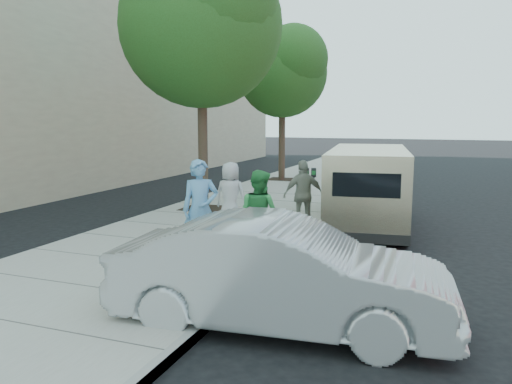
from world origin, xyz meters
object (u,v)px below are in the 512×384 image
(person_officer, at_px, (200,209))
(person_green_shirt, at_px, (259,215))
(tree_near, at_px, (202,20))
(tree_far, at_px, (283,69))
(van, at_px, (368,186))
(person_gray_shirt, at_px, (231,196))
(parking_meter, at_px, (310,184))
(person_striped_polo, at_px, (303,195))
(sedan, at_px, (281,274))

(person_officer, height_order, person_green_shirt, person_officer)
(tree_near, distance_m, tree_far, 7.63)
(van, distance_m, person_gray_shirt, 3.61)
(parking_meter, distance_m, person_striped_polo, 0.47)
(person_officer, bearing_deg, parking_meter, 38.83)
(person_striped_polo, bearing_deg, person_green_shirt, 57.08)
(van, bearing_deg, tree_near, 170.67)
(tree_near, bearing_deg, person_green_shirt, -53.12)
(van, distance_m, person_green_shirt, 4.50)
(tree_far, distance_m, person_gray_shirt, 10.78)
(parking_meter, xyz_separation_m, sedan, (1.09, -5.74, -0.45))
(van, bearing_deg, person_gray_shirt, -151.82)
(van, height_order, person_officer, person_officer)
(van, bearing_deg, sedan, -98.41)
(person_gray_shirt, bearing_deg, van, -145.42)
(tree_near, bearing_deg, van, -2.31)
(van, relative_size, sedan, 1.25)
(tree_near, relative_size, sedan, 1.66)
(tree_far, relative_size, van, 1.15)
(person_officer, xyz_separation_m, person_gray_shirt, (-0.48, 2.53, -0.13))
(person_officer, xyz_separation_m, person_green_shirt, (1.06, 0.34, -0.10))
(tree_far, bearing_deg, person_striped_polo, -69.58)
(person_striped_polo, bearing_deg, van, -162.23)
(person_officer, bearing_deg, tree_far, 68.18)
(tree_far, bearing_deg, sedan, -72.52)
(person_green_shirt, bearing_deg, tree_far, -55.42)
(person_green_shirt, xyz_separation_m, person_gray_shirt, (-1.54, 2.19, -0.04))
(person_green_shirt, bearing_deg, person_striped_polo, -73.02)
(parking_meter, height_order, person_officer, person_officer)
(person_gray_shirt, xyz_separation_m, person_striped_polo, (1.64, 0.60, 0.02))
(person_officer, bearing_deg, van, 29.55)
(sedan, relative_size, person_gray_shirt, 2.79)
(tree_near, distance_m, person_officer, 6.94)
(person_officer, bearing_deg, tree_near, 83.22)
(van, xyz_separation_m, sedan, (-0.17, -6.81, -0.33))
(person_green_shirt, bearing_deg, van, -89.20)
(person_officer, bearing_deg, sedan, -75.92)
(van, height_order, person_green_shirt, van)
(parking_meter, bearing_deg, tree_near, 145.38)
(person_gray_shirt, bearing_deg, person_striped_polo, -160.68)
(tree_far, bearing_deg, person_green_shirt, -74.47)
(van, bearing_deg, tree_far, 114.42)
(tree_far, height_order, parking_meter, tree_far)
(tree_near, relative_size, person_striped_polo, 4.51)
(parking_meter, relative_size, sedan, 0.32)
(van, bearing_deg, person_striped_polo, -138.41)
(person_gray_shirt, bearing_deg, person_officer, 100.11)
(sedan, xyz_separation_m, person_striped_polo, (-1.14, 5.33, 0.24))
(tree_near, height_order, person_officer, tree_near)
(tree_near, height_order, tree_far, tree_near)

